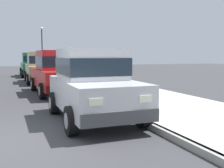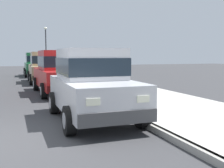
# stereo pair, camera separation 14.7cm
# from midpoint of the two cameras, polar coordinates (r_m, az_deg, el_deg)

# --- Properties ---
(ground_plane) EXTENTS (80.00, 80.00, 0.00)m
(ground_plane) POSITION_cam_midpoint_polar(r_m,az_deg,el_deg) (5.84, -21.55, -11.34)
(ground_plane) COLOR #38383A
(curb) EXTENTS (0.16, 64.00, 0.14)m
(curb) POSITION_cam_midpoint_polar(r_m,az_deg,el_deg) (6.55, 7.96, -8.44)
(curb) COLOR gray
(curb) RESTS_ON ground
(sidewalk) EXTENTS (3.60, 64.00, 0.14)m
(sidewalk) POSITION_cam_midpoint_polar(r_m,az_deg,el_deg) (7.55, 20.17, -6.81)
(sidewalk) COLOR #B7B5AD
(sidewalk) RESTS_ON ground
(car_silver_hatchback) EXTENTS (1.96, 3.80, 1.88)m
(car_silver_hatchback) POSITION_cam_midpoint_polar(r_m,az_deg,el_deg) (7.17, -3.70, 0.22)
(car_silver_hatchback) COLOR #BCBCC1
(car_silver_hatchback) RESTS_ON ground
(car_red_sedan) EXTENTS (2.12, 4.64, 1.92)m
(car_red_sedan) POSITION_cam_midpoint_polar(r_m,az_deg,el_deg) (12.38, -10.73, 2.62)
(car_red_sedan) COLOR red
(car_red_sedan) RESTS_ON ground
(car_tan_sedan) EXTENTS (2.09, 4.63, 1.92)m
(car_tan_sedan) POSITION_cam_midpoint_polar(r_m,az_deg,el_deg) (17.65, -13.80, 3.55)
(car_tan_sedan) COLOR tan
(car_tan_sedan) RESTS_ON ground
(car_green_sedan) EXTENTS (2.07, 4.62, 1.92)m
(car_green_sedan) POSITION_cam_midpoint_polar(r_m,az_deg,el_deg) (23.18, -15.45, 4.07)
(car_green_sedan) COLOR #23663D
(car_green_sedan) RESTS_ON ground
(dog_brown) EXTENTS (0.75, 0.30, 0.49)m
(dog_brown) POSITION_cam_midpoint_polar(r_m,az_deg,el_deg) (9.64, 4.59, -1.56)
(dog_brown) COLOR brown
(dog_brown) RESTS_ON sidewalk
(fire_hydrant) EXTENTS (0.34, 0.24, 0.72)m
(fire_hydrant) POSITION_cam_midpoint_polar(r_m,az_deg,el_deg) (11.56, -2.69, -0.04)
(fire_hydrant) COLOR gold
(fire_hydrant) RESTS_ON sidewalk
(street_lamp) EXTENTS (0.36, 0.36, 4.42)m
(street_lamp) POSITION_cam_midpoint_polar(r_m,az_deg,el_deg) (28.66, -13.65, 8.30)
(street_lamp) COLOR #2D2D33
(street_lamp) RESTS_ON sidewalk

